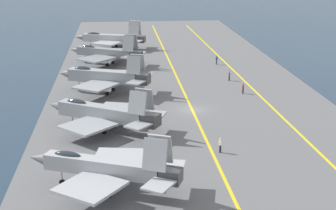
% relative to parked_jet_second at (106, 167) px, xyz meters
% --- Properties ---
extents(ground_plane, '(2000.00, 2000.00, 0.00)m').
position_rel_parked_jet_second_xyz_m(ground_plane, '(25.05, -11.95, -2.97)').
color(ground_plane, '#23384C').
extents(carrier_deck, '(182.58, 43.30, 0.40)m').
position_rel_parked_jet_second_xyz_m(carrier_deck, '(25.05, -11.95, -2.77)').
color(carrier_deck, slate).
rests_on(carrier_deck, ground).
extents(deck_stripe_foul_line, '(164.29, 4.00, 0.01)m').
position_rel_parked_jet_second_xyz_m(deck_stripe_foul_line, '(25.05, -23.86, -2.57)').
color(deck_stripe_foul_line, yellow).
rests_on(deck_stripe_foul_line, carrier_deck).
extents(deck_stripe_centerline, '(164.32, 0.36, 0.01)m').
position_rel_parked_jet_second_xyz_m(deck_stripe_centerline, '(25.05, -11.95, -2.57)').
color(deck_stripe_centerline, yellow).
rests_on(deck_stripe_centerline, carrier_deck).
extents(parked_jet_second, '(12.70, 15.80, 6.30)m').
position_rel_parked_jet_second_xyz_m(parked_jet_second, '(0.00, 0.00, 0.00)').
color(parked_jet_second, '#A8AAAF').
rests_on(parked_jet_second, carrier_deck).
extents(parked_jet_third, '(13.55, 15.99, 6.06)m').
position_rel_parked_jet_second_xyz_m(parked_jet_third, '(17.60, 0.67, -0.26)').
color(parked_jet_third, '#93999E').
rests_on(parked_jet_third, carrier_deck).
extents(parked_jet_fourth, '(14.08, 15.69, 6.54)m').
position_rel_parked_jet_second_xyz_m(parked_jet_fourth, '(35.21, 0.79, 0.18)').
color(parked_jet_fourth, '#93999E').
rests_on(parked_jet_fourth, carrier_deck).
extents(parked_jet_fifth, '(14.08, 15.87, 6.37)m').
position_rel_parked_jet_second_xyz_m(parked_jet_fifth, '(55.84, 0.83, -0.11)').
color(parked_jet_fifth, gray).
rests_on(parked_jet_fifth, carrier_deck).
extents(parked_jet_sixth, '(12.12, 16.96, 6.50)m').
position_rel_parked_jet_second_xyz_m(parked_jet_sixth, '(73.00, 0.01, -0.21)').
color(parked_jet_sixth, '#A8AAAF').
rests_on(parked_jet_sixth, carrier_deck).
extents(crew_red_vest, '(0.44, 0.35, 1.67)m').
position_rel_parked_jet_second_xyz_m(crew_red_vest, '(32.63, -21.33, -1.65)').
color(crew_red_vest, '#232328').
rests_on(crew_red_vest, carrier_deck).
extents(crew_white_vest, '(0.45, 0.46, 1.78)m').
position_rel_parked_jet_second_xyz_m(crew_white_vest, '(8.65, -12.87, -1.59)').
color(crew_white_vest, '#232328').
rests_on(crew_white_vest, carrier_deck).
extents(crew_blue_vest, '(0.34, 0.43, 1.82)m').
position_rel_parked_jet_second_xyz_m(crew_blue_vest, '(53.88, -21.06, -1.57)').
color(crew_blue_vest, '#383328').
rests_on(crew_blue_vest, carrier_deck).
extents(crew_purple_vest, '(0.42, 0.32, 1.72)m').
position_rel_parked_jet_second_xyz_m(crew_purple_vest, '(40.97, -20.87, -1.63)').
color(crew_purple_vest, '#232328').
rests_on(crew_purple_vest, carrier_deck).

